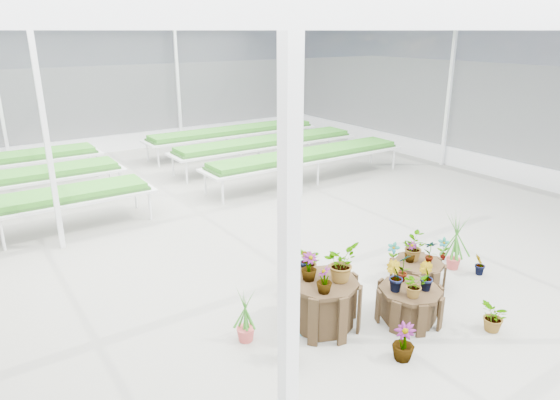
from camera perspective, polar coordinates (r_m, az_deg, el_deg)
ground_plane at (r=8.77m, az=1.94°, el=-9.79°), size 24.00×24.00×0.00m
greenhouse_shell at (r=7.94m, az=2.11°, el=4.61°), size 18.00×24.00×4.50m
steel_frame at (r=7.94m, az=2.11°, el=4.61°), size 18.00×24.00×4.50m
nursery_benches at (r=14.66m, az=-14.84°, el=3.25°), size 16.00×7.00×0.84m
plinth_tall at (r=7.56m, az=4.91°, el=-11.69°), size 1.23×1.23×0.74m
plinth_mid at (r=7.98m, az=14.53°, el=-11.42°), size 1.24×1.24×0.52m
plinth_low at (r=9.09m, az=15.46°, el=-8.01°), size 1.02×1.02×0.40m
nursery_plants at (r=8.18m, az=10.68°, el=-8.04°), size 4.85×3.51×1.31m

